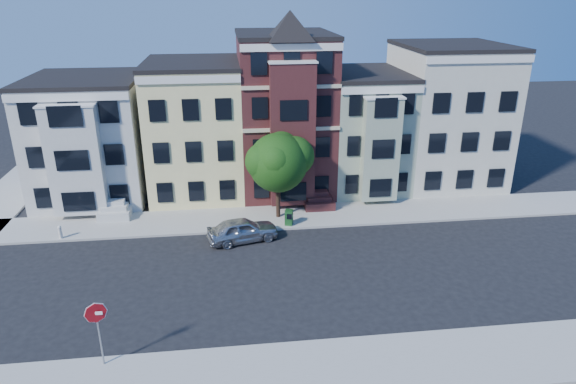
{
  "coord_description": "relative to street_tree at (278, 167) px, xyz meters",
  "views": [
    {
      "loc": [
        -4.59,
        -25.29,
        15.37
      ],
      "look_at": [
        -1.18,
        2.5,
        4.2
      ],
      "focal_mm": 32.0,
      "sensor_mm": 36.0,
      "label": 1
    }
  ],
  "objects": [
    {
      "name": "stop_sign",
      "position": [
        -9.14,
        -14.47,
        -2.01
      ],
      "size": [
        0.97,
        0.14,
        3.52
      ],
      "primitive_type": null,
      "rotation": [
        0.0,
        0.0,
        0.0
      ],
      "color": "#B50D14",
      "rests_on": "near_sidewalk"
    },
    {
      "name": "fire_hydrant",
      "position": [
        -14.45,
        -1.68,
        -3.41
      ],
      "size": [
        0.26,
        0.26,
        0.71
      ],
      "primitive_type": "cylinder",
      "rotation": [
        0.0,
        0.0,
        -0.04
      ],
      "color": "beige",
      "rests_on": "far_sidewalk"
    },
    {
      "name": "near_sidewalk",
      "position": [
        1.21,
        -15.98,
        -3.84
      ],
      "size": [
        60.0,
        4.0,
        0.15
      ],
      "primitive_type": "cube",
      "color": "#9E9B93",
      "rests_on": "ground"
    },
    {
      "name": "newspaper_box",
      "position": [
        0.59,
        -1.47,
        -3.21
      ],
      "size": [
        0.62,
        0.58,
        1.11
      ],
      "primitive_type": "cube",
      "rotation": [
        0.0,
        0.0,
        -0.34
      ],
      "color": "#1B4F21",
      "rests_on": "far_sidewalk"
    },
    {
      "name": "parked_car",
      "position": [
        -2.66,
        -3.2,
        -3.14
      ],
      "size": [
        4.88,
        2.86,
        1.56
      ],
      "primitive_type": "imported",
      "rotation": [
        0.0,
        0.0,
        1.81
      ],
      "color": "#AFB0B9",
      "rests_on": "ground"
    },
    {
      "name": "house_white",
      "position": [
        -13.79,
        6.52,
        0.58
      ],
      "size": [
        8.0,
        9.0,
        9.0
      ],
      "primitive_type": "cube",
      "color": "beige",
      "rests_on": "ground"
    },
    {
      "name": "house_green",
      "position": [
        7.71,
        6.52,
        0.58
      ],
      "size": [
        6.0,
        9.0,
        9.0
      ],
      "primitive_type": "cube",
      "color": "#93A087",
      "rests_on": "ground"
    },
    {
      "name": "ground",
      "position": [
        1.21,
        -7.98,
        -3.92
      ],
      "size": [
        120.0,
        120.0,
        0.0
      ],
      "primitive_type": "plane",
      "color": "black"
    },
    {
      "name": "far_sidewalk",
      "position": [
        1.21,
        0.02,
        -3.84
      ],
      "size": [
        60.0,
        4.0,
        0.15
      ],
      "primitive_type": "cube",
      "color": "#9E9B93",
      "rests_on": "ground"
    },
    {
      "name": "street_tree",
      "position": [
        0.0,
        0.0,
        0.0
      ],
      "size": [
        7.88,
        7.88,
        7.54
      ],
      "primitive_type": null,
      "rotation": [
        0.0,
        0.0,
        -0.25
      ],
      "color": "#215113",
      "rests_on": "far_sidewalk"
    },
    {
      "name": "house_cream",
      "position": [
        14.71,
        6.52,
        1.58
      ],
      "size": [
        8.0,
        9.0,
        11.0
      ],
      "primitive_type": "cube",
      "color": "beige",
      "rests_on": "ground"
    },
    {
      "name": "house_yellow",
      "position": [
        -5.79,
        6.52,
        1.08
      ],
      "size": [
        7.0,
        9.0,
        10.0
      ],
      "primitive_type": "cube",
      "color": "#F5E59A",
      "rests_on": "ground"
    },
    {
      "name": "house_brown",
      "position": [
        1.21,
        6.52,
        2.08
      ],
      "size": [
        7.0,
        9.0,
        12.0
      ],
      "primitive_type": "cube",
      "color": "#431B1B",
      "rests_on": "ground"
    }
  ]
}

